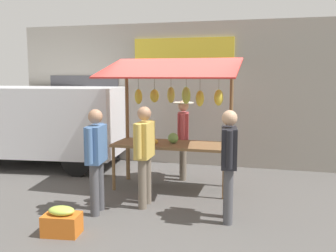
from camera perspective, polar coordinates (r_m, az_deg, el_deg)
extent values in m
plane|color=#514F4C|center=(7.57, 0.60, -9.13)|extent=(40.00, 40.00, 0.00)
cube|color=#9E998E|center=(9.41, 4.00, 4.66)|extent=(9.00, 0.25, 3.40)
cube|color=yellow|center=(9.33, 2.24, 11.11)|extent=(2.40, 0.06, 0.56)
cube|color=#47474C|center=(10.28, -12.13, 1.40)|extent=(1.90, 0.04, 2.10)
cube|color=brown|center=(7.37, 0.61, -2.75)|extent=(2.20, 0.90, 0.05)
cylinder|color=brown|center=(7.43, -8.00, -6.21)|extent=(0.06, 0.06, 0.83)
cylinder|color=brown|center=(6.90, 8.23, -7.29)|extent=(0.06, 0.06, 0.83)
cylinder|color=brown|center=(8.13, -5.83, -4.97)|extent=(0.06, 0.06, 0.83)
cylinder|color=brown|center=(7.65, 8.95, -5.82)|extent=(0.06, 0.06, 0.83)
cylinder|color=brown|center=(8.02, -6.01, 0.37)|extent=(0.07, 0.07, 2.35)
cylinder|color=brown|center=(7.52, 9.23, -0.17)|extent=(0.07, 0.07, 2.35)
cylinder|color=brown|center=(7.64, 1.38, 7.38)|extent=(2.12, 0.06, 0.06)
cube|color=#B72D28|center=(7.10, 0.32, 8.58)|extent=(2.50, 1.46, 0.39)
cylinder|color=brown|center=(7.48, 7.49, 6.33)|extent=(0.01, 0.01, 0.26)
ellipsoid|color=yellow|center=(7.49, 7.45, 4.16)|extent=(0.23, 0.23, 0.31)
cylinder|color=brown|center=(7.49, 4.73, 6.30)|extent=(0.01, 0.01, 0.28)
ellipsoid|color=yellow|center=(7.50, 4.71, 4.06)|extent=(0.19, 0.22, 0.31)
cylinder|color=brown|center=(7.61, 2.70, 6.59)|extent=(0.01, 0.01, 0.21)
ellipsoid|color=#B2CC4C|center=(7.62, 2.68, 4.53)|extent=(0.24, 0.23, 0.34)
cylinder|color=brown|center=(7.67, 0.44, 6.58)|extent=(0.01, 0.01, 0.22)
ellipsoid|color=gold|center=(7.68, 0.44, 4.59)|extent=(0.16, 0.19, 0.32)
cylinder|color=brown|center=(7.75, -2.01, 6.41)|extent=(0.01, 0.01, 0.26)
ellipsoid|color=yellow|center=(7.76, -2.00, 4.46)|extent=(0.23, 0.22, 0.26)
cylinder|color=brown|center=(7.81, -4.39, 6.40)|extent=(0.01, 0.01, 0.26)
ellipsoid|color=yellow|center=(7.82, -4.36, 4.33)|extent=(0.20, 0.18, 0.30)
ellipsoid|color=gold|center=(7.29, -2.02, -2.27)|extent=(0.22, 0.21, 0.10)
sphere|color=#729E4C|center=(7.35, 0.75, -1.78)|extent=(0.20, 0.20, 0.20)
ellipsoid|color=orange|center=(7.65, -2.45, -1.64)|extent=(0.17, 0.24, 0.14)
cylinder|color=#726656|center=(8.29, 2.25, -4.74)|extent=(0.14, 0.14, 0.81)
cylinder|color=#726656|center=(8.03, 2.20, -5.15)|extent=(0.14, 0.14, 0.81)
cube|color=#BF4C51|center=(8.04, 2.25, -0.10)|extent=(0.31, 0.53, 0.58)
cylinder|color=#BF4C51|center=(8.34, 2.31, 0.34)|extent=(0.09, 0.09, 0.53)
cylinder|color=#BF4C51|center=(7.73, 2.20, -0.23)|extent=(0.09, 0.09, 0.53)
sphere|color=tan|center=(7.99, 2.27, 2.96)|extent=(0.22, 0.22, 0.22)
cylinder|color=beige|center=(7.99, 2.27, 3.44)|extent=(0.43, 0.43, 0.02)
cylinder|color=#726656|center=(6.37, -3.79, -8.51)|extent=(0.14, 0.14, 0.82)
cylinder|color=#726656|center=(6.62, -3.08, -7.88)|extent=(0.14, 0.14, 0.82)
cube|color=gold|center=(6.34, -3.48, -2.06)|extent=(0.23, 0.50, 0.58)
cylinder|color=gold|center=(6.05, -4.34, -2.32)|extent=(0.09, 0.09, 0.54)
cylinder|color=gold|center=(6.63, -2.70, -1.43)|extent=(0.09, 0.09, 0.54)
sphere|color=#A87A5B|center=(6.28, -3.51, 1.85)|extent=(0.23, 0.23, 0.23)
cylinder|color=#4C4C51|center=(5.79, 8.84, -10.24)|extent=(0.14, 0.14, 0.82)
cylinder|color=#4C4C51|center=(6.05, 8.78, -9.45)|extent=(0.14, 0.14, 0.82)
cube|color=black|center=(5.75, 8.95, -3.13)|extent=(0.28, 0.52, 0.58)
cylinder|color=black|center=(5.44, 9.03, -3.49)|extent=(0.09, 0.09, 0.54)
cylinder|color=black|center=(6.05, 8.88, -2.37)|extent=(0.09, 0.09, 0.54)
sphere|color=tan|center=(5.69, 9.04, 1.18)|extent=(0.23, 0.23, 0.23)
cylinder|color=#4C4C51|center=(6.16, -10.76, -9.24)|extent=(0.14, 0.14, 0.82)
cylinder|color=#4C4C51|center=(6.41, -10.01, -8.56)|extent=(0.14, 0.14, 0.82)
cube|color=#476B9E|center=(6.12, -10.53, -2.63)|extent=(0.29, 0.52, 0.58)
cylinder|color=#476B9E|center=(5.83, -11.44, -2.93)|extent=(0.09, 0.09, 0.53)
cylinder|color=#476B9E|center=(6.41, -9.70, -1.94)|extent=(0.09, 0.09, 0.53)
sphere|color=#A87A5B|center=(6.06, -10.63, 1.39)|extent=(0.22, 0.22, 0.22)
cube|color=silver|center=(9.84, -19.67, 0.89)|extent=(4.58, 2.34, 1.55)
cylinder|color=black|center=(8.58, -13.23, -5.04)|extent=(0.68, 0.25, 0.66)
cylinder|color=black|center=(10.12, -9.73, -3.04)|extent=(0.68, 0.25, 0.66)
cube|color=#D1661E|center=(5.65, -15.31, -13.77)|extent=(0.53, 0.40, 0.29)
ellipsoid|color=#B2CC4C|center=(5.58, -15.38, -11.90)|extent=(0.37, 0.26, 0.12)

